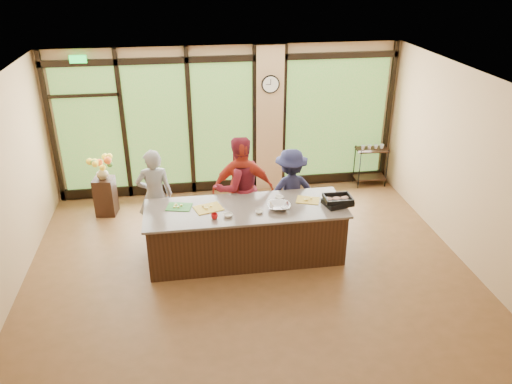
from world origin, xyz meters
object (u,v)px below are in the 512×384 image
object	(u,v)px
island_base	(246,234)
flower_stand	(106,196)
cook_left	(155,196)
roasting_pan	(338,202)
bar_cart	(371,161)
cook_right	(291,191)

from	to	relation	value
island_base	flower_stand	distance (m)	3.12
island_base	flower_stand	bearing A→B (deg)	141.86
cook_left	flower_stand	world-z (taller)	cook_left
flower_stand	roasting_pan	bearing A→B (deg)	-19.57
flower_stand	bar_cart	bearing A→B (deg)	13.35
bar_cart	flower_stand	bearing A→B (deg)	-171.53
cook_left	cook_right	distance (m)	2.35
island_base	cook_left	size ratio (longest dim) A/B	1.85
cook_right	roasting_pan	xyz separation A→B (m)	(0.57, -0.87, 0.18)
island_base	bar_cart	world-z (taller)	bar_cart
island_base	cook_right	distance (m)	1.23
bar_cart	roasting_pan	bearing A→B (deg)	-118.34
cook_left	flower_stand	distance (m)	1.55
cook_left	roasting_pan	distance (m)	3.08
roasting_pan	flower_stand	distance (m)	4.46
cook_right	flower_stand	world-z (taller)	cook_right
roasting_pan	bar_cart	xyz separation A→B (m)	(1.56, 2.57, -0.41)
cook_right	bar_cart	bearing A→B (deg)	-146.24
cook_right	roasting_pan	bearing A→B (deg)	118.75
island_base	cook_right	bearing A→B (deg)	40.06
flower_stand	bar_cart	distance (m)	5.52
roasting_pan	flower_stand	bearing A→B (deg)	138.38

